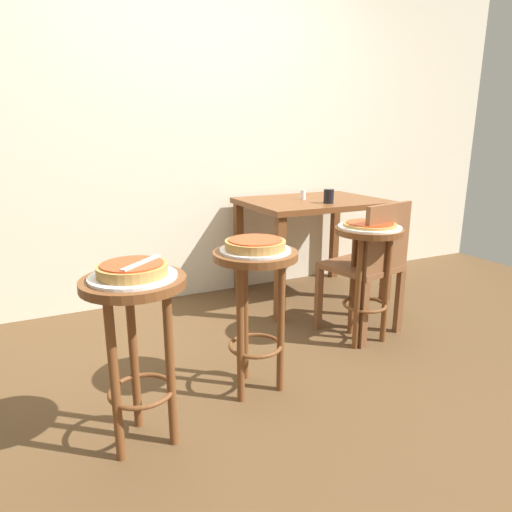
{
  "coord_description": "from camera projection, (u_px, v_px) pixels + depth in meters",
  "views": [
    {
      "loc": [
        -1.07,
        -1.66,
        1.22
      ],
      "look_at": [
        -0.12,
        0.29,
        0.64
      ],
      "focal_mm": 31.28,
      "sensor_mm": 36.0,
      "label": 1
    }
  ],
  "objects": [
    {
      "name": "stool_middle",
      "position": [
        255.0,
        289.0,
        2.1
      ],
      "size": [
        0.4,
        0.4,
        0.71
      ],
      "color": "brown",
      "rests_on": "ground_plane"
    },
    {
      "name": "pizza_server_knife",
      "position": [
        141.0,
        263.0,
        1.64
      ],
      "size": [
        0.18,
        0.17,
        0.01
      ],
      "primitive_type": "cube",
      "rotation": [
        0.0,
        0.0,
        0.74
      ],
      "color": "silver",
      "rests_on": "pizza_foreground"
    },
    {
      "name": "serving_plate_leftside",
      "position": [
        370.0,
        227.0,
        2.58
      ],
      "size": [
        0.36,
        0.36,
        0.01
      ],
      "primitive_type": "cylinder",
      "color": "white",
      "rests_on": "stool_leftside"
    },
    {
      "name": "wooden_chair",
      "position": [
        370.0,
        263.0,
        2.75
      ],
      "size": [
        0.48,
        0.48,
        0.85
      ],
      "color": "brown",
      "rests_on": "ground_plane"
    },
    {
      "name": "pizza_leftside",
      "position": [
        370.0,
        224.0,
        2.58
      ],
      "size": [
        0.31,
        0.31,
        0.02
      ],
      "color": "#B78442",
      "rests_on": "serving_plate_leftside"
    },
    {
      "name": "condiment_shaker",
      "position": [
        303.0,
        195.0,
        3.34
      ],
      "size": [
        0.04,
        0.04,
        0.07
      ],
      "primitive_type": "cylinder",
      "color": "white",
      "rests_on": "dining_table"
    },
    {
      "name": "serving_plate_middle",
      "position": [
        255.0,
        250.0,
        2.05
      ],
      "size": [
        0.33,
        0.33,
        0.01
      ],
      "primitive_type": "cylinder",
      "color": "silver",
      "rests_on": "stool_middle"
    },
    {
      "name": "pizza_foreground",
      "position": [
        133.0,
        269.0,
        1.66
      ],
      "size": [
        0.26,
        0.26,
        0.05
      ],
      "color": "#B78442",
      "rests_on": "serving_plate_foreground"
    },
    {
      "name": "pizza_middle",
      "position": [
        255.0,
        244.0,
        2.04
      ],
      "size": [
        0.28,
        0.28,
        0.05
      ],
      "color": "#B78442",
      "rests_on": "serving_plate_middle"
    },
    {
      "name": "stool_foreground",
      "position": [
        137.0,
        323.0,
        1.71
      ],
      "size": [
        0.4,
        0.4,
        0.71
      ],
      "color": "brown",
      "rests_on": "ground_plane"
    },
    {
      "name": "dining_table",
      "position": [
        312.0,
        215.0,
        3.39
      ],
      "size": [
        1.03,
        0.78,
        0.77
      ],
      "color": "brown",
      "rests_on": "ground_plane"
    },
    {
      "name": "back_wall",
      "position": [
        189.0,
        98.0,
        3.26
      ],
      "size": [
        6.0,
        0.1,
        3.0
      ],
      "primitive_type": "cube",
      "color": "beige",
      "rests_on": "ground_plane"
    },
    {
      "name": "cup_near_edge",
      "position": [
        329.0,
        196.0,
        3.16
      ],
      "size": [
        0.07,
        0.07,
        0.1
      ],
      "primitive_type": "cylinder",
      "color": "black",
      "rests_on": "dining_table"
    },
    {
      "name": "ground_plane",
      "position": [
        303.0,
        391.0,
        2.21
      ],
      "size": [
        6.0,
        6.0,
        0.0
      ],
      "primitive_type": "plane",
      "color": "brown"
    },
    {
      "name": "stool_leftside",
      "position": [
        368.0,
        258.0,
        2.63
      ],
      "size": [
        0.4,
        0.4,
        0.71
      ],
      "color": "brown",
      "rests_on": "ground_plane"
    },
    {
      "name": "serving_plate_foreground",
      "position": [
        133.0,
        276.0,
        1.66
      ],
      "size": [
        0.33,
        0.33,
        0.01
      ],
      "primitive_type": "cylinder",
      "color": "silver",
      "rests_on": "stool_foreground"
    }
  ]
}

